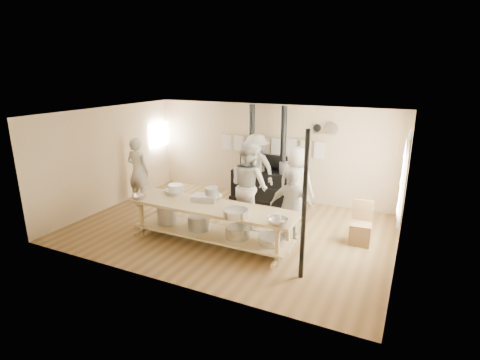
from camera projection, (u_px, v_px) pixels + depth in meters
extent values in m
plane|color=brown|center=(231.00, 228.00, 8.56)|extent=(7.00, 7.00, 0.00)
plane|color=tan|center=(272.00, 152.00, 10.35)|extent=(7.00, 0.00, 7.00)
plane|color=tan|center=(160.00, 210.00, 6.03)|extent=(7.00, 0.00, 7.00)
plane|color=tan|center=(110.00, 158.00, 9.64)|extent=(0.00, 5.00, 5.00)
plane|color=tan|center=(404.00, 196.00, 6.74)|extent=(0.00, 5.00, 5.00)
plane|color=beige|center=(230.00, 114.00, 7.82)|extent=(7.00, 7.00, 0.00)
cube|color=beige|center=(405.00, 177.00, 7.21)|extent=(0.06, 1.35, 1.65)
plane|color=white|center=(403.00, 176.00, 7.23)|extent=(0.00, 1.50, 1.50)
cube|color=beige|center=(402.00, 176.00, 7.23)|extent=(0.02, 0.03, 1.50)
plane|color=white|center=(159.00, 135.00, 11.27)|extent=(0.00, 0.90, 0.90)
cube|color=black|center=(266.00, 186.00, 10.25)|extent=(1.80, 0.70, 0.85)
cube|color=black|center=(265.00, 199.00, 10.36)|extent=(1.90, 0.75, 0.10)
cube|color=black|center=(270.00, 161.00, 10.34)|extent=(1.80, 0.12, 0.35)
cylinder|color=black|center=(252.00, 137.00, 10.12)|extent=(0.15, 0.15, 1.75)
cylinder|color=black|center=(283.00, 140.00, 9.74)|extent=(0.15, 0.15, 1.75)
cylinder|color=#B2B2B7|center=(248.00, 163.00, 10.31)|extent=(0.36, 0.36, 0.34)
cylinder|color=gray|center=(285.00, 168.00, 9.82)|extent=(0.30, 0.30, 0.30)
cylinder|color=#9D8559|center=(271.00, 137.00, 10.15)|extent=(3.00, 0.04, 0.04)
cube|color=silver|center=(227.00, 141.00, 10.77)|extent=(0.28, 0.01, 0.46)
cube|color=silver|center=(239.00, 142.00, 10.61)|extent=(0.28, 0.01, 0.46)
cube|color=silver|center=(251.00, 143.00, 10.45)|extent=(0.28, 0.01, 0.46)
cube|color=silver|center=(264.00, 145.00, 10.29)|extent=(0.28, 0.01, 0.46)
cube|color=silver|center=(277.00, 146.00, 10.13)|extent=(0.28, 0.01, 0.46)
cube|color=silver|center=(291.00, 147.00, 9.97)|extent=(0.28, 0.01, 0.46)
cube|color=silver|center=(305.00, 148.00, 9.81)|extent=(0.28, 0.01, 0.46)
cube|color=silver|center=(319.00, 150.00, 9.65)|extent=(0.28, 0.01, 0.46)
cube|color=#9D8559|center=(323.00, 134.00, 9.53)|extent=(0.50, 0.14, 0.03)
cylinder|color=black|center=(317.00, 128.00, 9.57)|extent=(0.20, 0.04, 0.20)
cylinder|color=silver|center=(332.00, 129.00, 9.42)|extent=(0.32, 0.03, 0.32)
cube|color=#9D8559|center=(211.00, 207.00, 7.55)|extent=(3.60, 0.90, 0.06)
cube|color=#9D8559|center=(211.00, 233.00, 7.71)|extent=(3.40, 0.80, 0.04)
cube|color=#9D8559|center=(211.00, 235.00, 7.72)|extent=(3.30, 0.06, 0.06)
cube|color=#9D8559|center=(142.00, 218.00, 8.04)|extent=(0.07, 0.07, 0.85)
cube|color=#9D8559|center=(159.00, 209.00, 8.56)|extent=(0.07, 0.07, 0.85)
cube|color=#9D8559|center=(277.00, 246.00, 6.76)|extent=(0.07, 0.07, 0.85)
cube|color=#9D8559|center=(288.00, 233.00, 7.28)|extent=(0.07, 0.07, 0.85)
cylinder|color=#B2B2B7|center=(167.00, 215.00, 8.11)|extent=(0.40, 0.40, 0.38)
cylinder|color=gray|center=(199.00, 223.00, 7.79)|extent=(0.44, 0.44, 0.30)
cylinder|color=silver|center=(237.00, 232.00, 7.42)|extent=(0.48, 0.48, 0.22)
cylinder|color=silver|center=(270.00, 241.00, 7.14)|extent=(0.52, 0.52, 0.14)
cylinder|color=black|center=(304.00, 207.00, 6.17)|extent=(0.08, 0.08, 2.60)
imported|color=#BCB6A7|center=(138.00, 171.00, 9.94)|extent=(0.66, 0.44, 1.79)
imported|color=#BCB6A7|center=(249.00, 186.00, 8.31)|extent=(1.21, 1.12, 1.99)
imported|color=#BCB6A7|center=(296.00, 183.00, 8.89)|extent=(0.94, 0.68, 1.78)
imported|color=#BCB6A7|center=(292.00, 207.00, 7.65)|extent=(0.96, 0.51, 1.56)
imported|color=#BCB6A7|center=(256.00, 168.00, 10.08)|extent=(1.35, 1.02, 1.86)
cube|color=brown|center=(360.00, 233.00, 7.74)|extent=(0.45, 0.45, 0.45)
cube|color=brown|center=(363.00, 211.00, 7.79)|extent=(0.42, 0.07, 0.50)
imported|color=white|center=(174.00, 192.00, 8.25)|extent=(0.42, 0.42, 0.10)
imported|color=silver|center=(139.00, 197.00, 7.88)|extent=(0.43, 0.43, 0.09)
imported|color=white|center=(211.00, 197.00, 7.88)|extent=(0.61, 0.61, 0.11)
imported|color=silver|center=(278.00, 222.00, 6.59)|extent=(0.52, 0.52, 0.12)
cube|color=#B2B2B7|center=(205.00, 198.00, 7.81)|extent=(0.57, 0.43, 0.11)
cylinder|color=silver|center=(236.00, 213.00, 6.93)|extent=(0.56, 0.56, 0.15)
cylinder|color=gray|center=(212.00, 194.00, 7.86)|extent=(0.37, 0.37, 0.26)
cylinder|color=white|center=(176.00, 189.00, 8.24)|extent=(0.38, 0.38, 0.21)
cylinder|color=white|center=(278.00, 219.00, 6.58)|extent=(0.17, 0.17, 0.21)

